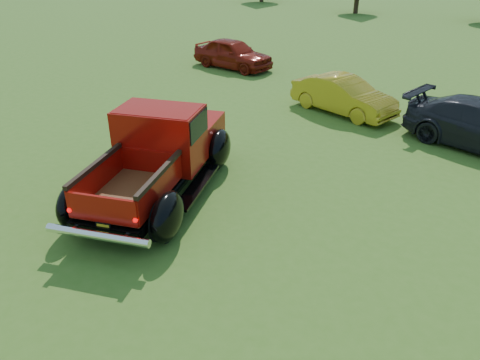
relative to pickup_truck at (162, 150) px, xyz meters
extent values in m
plane|color=#3D631C|center=(2.22, -0.26, -0.93)|extent=(120.00, 120.00, 0.00)
cylinder|color=#332114|center=(-9.78, 28.74, -0.11)|extent=(0.36, 0.36, 1.66)
cylinder|color=black|center=(0.07, -2.30, -0.51)|extent=(0.59, 0.88, 0.85)
cylinder|color=black|center=(1.70, -1.55, -0.51)|extent=(0.59, 0.88, 0.85)
cylinder|color=black|center=(-1.35, 0.78, -0.51)|extent=(0.59, 0.88, 0.85)
cylinder|color=black|center=(0.29, 1.53, -0.51)|extent=(0.59, 0.88, 0.85)
cube|color=black|center=(0.16, -0.34, -0.46)|extent=(3.43, 5.14, 0.21)
cube|color=#980E08|center=(-0.58, 1.25, -0.02)|extent=(2.30, 2.19, 0.66)
cube|color=silver|center=(-0.92, 1.99, -0.03)|extent=(1.56, 0.77, 0.53)
cube|color=#980E08|center=(0.00, 0.00, 0.34)|extent=(2.22, 1.89, 1.38)
cube|color=black|center=(0.00, 0.00, 0.71)|extent=(2.21, 1.82, 0.53)
cube|color=#980E08|center=(0.00, 0.00, 0.99)|extent=(2.10, 1.76, 0.08)
cube|color=brown|center=(0.71, -1.54, -0.28)|extent=(2.18, 2.52, 0.05)
cube|color=#980E08|center=(0.06, -1.84, 0.00)|extent=(0.93, 1.94, 0.55)
cube|color=#980E08|center=(1.36, -1.24, 0.00)|extent=(0.93, 1.94, 0.55)
cube|color=#980E08|center=(0.27, -0.58, 0.00)|extent=(1.32, 0.65, 0.55)
cube|color=#980E08|center=(1.15, -2.50, 0.00)|extent=(1.32, 0.66, 0.55)
cube|color=black|center=(0.06, -1.84, 0.33)|extent=(0.97, 1.96, 0.10)
cube|color=black|center=(1.36, -1.24, 0.33)|extent=(0.97, 1.96, 0.10)
ellipsoid|color=black|center=(-0.03, -2.34, -0.38)|extent=(0.91, 1.22, 0.93)
ellipsoid|color=black|center=(1.80, -1.50, -0.38)|extent=(0.91, 1.22, 0.93)
ellipsoid|color=black|center=(-1.44, 0.73, -0.38)|extent=(0.91, 1.22, 0.93)
ellipsoid|color=black|center=(0.38, 1.57, -0.38)|extent=(0.91, 1.22, 0.93)
cube|color=black|center=(-0.74, -0.81, -0.58)|extent=(1.24, 2.16, 0.06)
cube|color=black|center=(1.09, 0.03, -0.58)|extent=(1.24, 2.16, 0.06)
cylinder|color=silver|center=(1.26, -2.74, -0.40)|extent=(1.95, 1.02, 0.17)
cube|color=black|center=(1.17, -2.54, -0.35)|extent=(0.30, 0.15, 0.16)
cube|color=gold|center=(1.17, -2.55, -0.35)|extent=(0.24, 0.12, 0.11)
sphere|color=#CC0505|center=(0.55, -2.81, -0.11)|extent=(0.10, 0.10, 0.10)
sphere|color=#CC0505|center=(1.78, -2.25, -0.11)|extent=(0.10, 0.10, 0.10)
imported|color=maroon|center=(-6.12, 9.71, -0.28)|extent=(3.85, 1.57, 1.31)
imported|color=#BA9518|center=(0.72, 7.47, -0.33)|extent=(3.83, 1.80, 1.21)
camera|label=1|loc=(7.81, -6.53, 4.47)|focal=35.00mm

